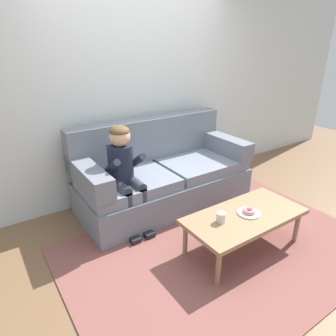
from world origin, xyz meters
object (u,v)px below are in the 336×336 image
person_child (124,169)px  donut (249,211)px  toy_controller (245,214)px  coffee_table (245,218)px  couch (162,176)px  mug (221,217)px

person_child → donut: bearing=-51.7°
donut → toy_controller: (0.44, 0.40, -0.39)m
coffee_table → toy_controller: (0.47, 0.39, -0.32)m
couch → toy_controller: (0.62, -0.79, -0.33)m
donut → toy_controller: size_ratio=0.53×
toy_controller → donut: bearing=-157.4°
coffee_table → person_child: person_child is taller
couch → person_child: bearing=-160.0°
coffee_table → toy_controller: 0.69m
mug → toy_controller: 0.92m
mug → donut: bearing=-8.6°
mug → toy_controller: bearing=25.5°
coffee_table → donut: 0.08m
coffee_table → mug: (-0.27, 0.04, 0.08)m
person_child → donut: 1.27m
mug → couch: bearing=83.9°
couch → donut: 1.21m
donut → mug: size_ratio=1.33×
mug → toy_controller: mug is taller
person_child → toy_controller: bearing=-25.6°
coffee_table → donut: size_ratio=9.62×
couch → person_child: 0.70m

